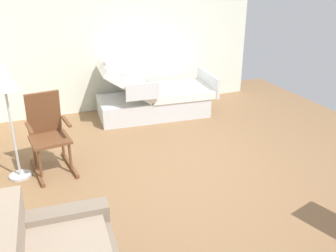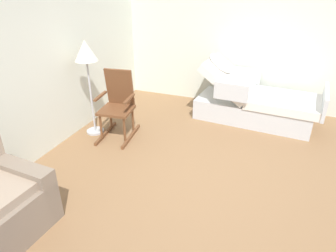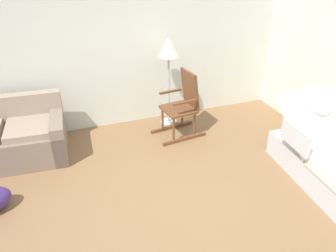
% 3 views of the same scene
% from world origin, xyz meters
% --- Properties ---
extents(ground_plane, '(6.98, 6.98, 0.00)m').
position_xyz_m(ground_plane, '(0.00, 0.00, 0.00)').
color(ground_plane, olive).
extents(back_wall, '(5.79, 0.10, 2.70)m').
position_xyz_m(back_wall, '(0.00, 2.44, 1.35)').
color(back_wall, silver).
rests_on(back_wall, ground).
extents(couch, '(1.65, 0.95, 0.85)m').
position_xyz_m(couch, '(-1.77, 1.85, 0.31)').
color(couch, '#7D6C5C').
rests_on(couch, ground).
extents(rocking_chair, '(0.81, 0.56, 1.05)m').
position_xyz_m(rocking_chair, '(0.83, 1.69, 0.50)').
color(rocking_chair, brown).
rests_on(rocking_chair, ground).
extents(floor_lamp, '(0.34, 0.34, 1.48)m').
position_xyz_m(floor_lamp, '(0.75, 2.10, 1.23)').
color(floor_lamp, '#B2B5BA').
rests_on(floor_lamp, ground).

